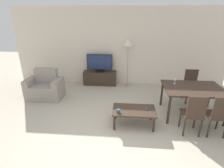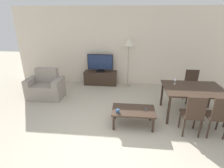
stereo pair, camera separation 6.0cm
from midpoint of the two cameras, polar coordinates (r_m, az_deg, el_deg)
The scene contains 14 objects.
ground_plane at distance 3.55m, azimuth -1.62°, elevation -20.92°, with size 18.00×18.00×0.00m, color #B2A893.
wall_back at distance 6.34m, azimuth 2.02°, elevation 12.01°, with size 7.59×0.06×2.70m.
armchair at distance 5.72m, azimuth -21.25°, elevation -1.24°, with size 1.04×0.64×0.89m.
tv_stand at distance 6.44m, azimuth -4.21°, elevation 1.98°, with size 1.18×0.38×0.50m.
tv at distance 6.27m, azimuth -4.36°, elevation 6.82°, with size 0.91×0.32×0.63m.
coffee_table at distance 4.06m, azimuth 6.74°, elevation -8.88°, with size 0.97×0.58×0.40m.
dining_table at distance 4.72m, azimuth 24.63°, elevation -1.94°, with size 1.41×1.04×0.75m.
dining_chair_near at distance 3.99m, azimuth 24.66°, elevation -8.58°, with size 0.40×0.40×0.94m.
dining_chair_far at distance 5.58m, azimuth 24.14°, elevation -0.05°, with size 0.40×0.40×0.94m.
dining_chair_near_right at distance 4.19m, azimuth 31.05°, elevation -8.39°, with size 0.40×0.40×0.94m.
floor_lamp at distance 5.98m, azimuth 5.05°, elevation 12.84°, with size 0.40×0.40×1.69m.
remote_primary at distance 4.09m, azimuth 10.68°, elevation -7.93°, with size 0.04×0.15×0.02m.
cup_white_near at distance 3.88m, azimuth 1.62°, elevation -8.76°, with size 0.08×0.08×0.08m.
wine_glass_left at distance 4.74m, azimuth 19.54°, elevation 1.25°, with size 0.07×0.07×0.15m.
Camera 1 is at (0.29, -2.60, 2.40)m, focal length 28.00 mm.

